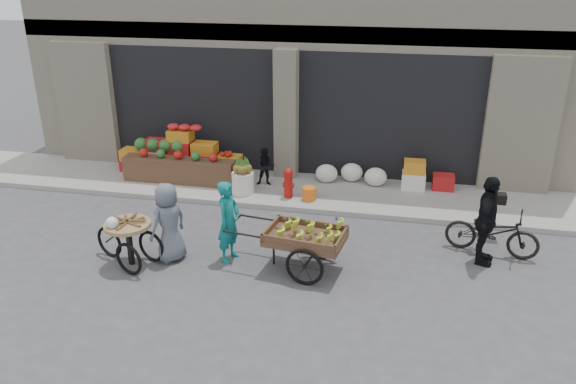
% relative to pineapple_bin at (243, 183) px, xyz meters
% --- Properties ---
extents(ground, '(80.00, 80.00, 0.00)m').
position_rel_pineapple_bin_xyz_m(ground, '(0.75, -3.60, -0.37)').
color(ground, '#424244').
rests_on(ground, ground).
extents(sidewalk, '(18.00, 2.20, 0.12)m').
position_rel_pineapple_bin_xyz_m(sidewalk, '(0.75, 0.50, -0.31)').
color(sidewalk, gray).
rests_on(sidewalk, ground).
extents(building, '(14.00, 6.45, 7.00)m').
position_rel_pineapple_bin_xyz_m(building, '(0.75, 4.43, 3.00)').
color(building, beige).
rests_on(building, ground).
extents(fruit_display, '(3.10, 1.12, 1.24)m').
position_rel_pineapple_bin_xyz_m(fruit_display, '(-1.73, 0.78, 0.30)').
color(fruit_display, '#AD1819').
rests_on(fruit_display, sidewalk).
extents(pineapple_bin, '(0.52, 0.52, 0.50)m').
position_rel_pineapple_bin_xyz_m(pineapple_bin, '(0.00, 0.00, 0.00)').
color(pineapple_bin, silver).
rests_on(pineapple_bin, sidewalk).
extents(fire_hydrant, '(0.22, 0.22, 0.71)m').
position_rel_pineapple_bin_xyz_m(fire_hydrant, '(1.10, -0.05, 0.13)').
color(fire_hydrant, '#A5140F').
rests_on(fire_hydrant, sidewalk).
extents(orange_bucket, '(0.32, 0.32, 0.30)m').
position_rel_pineapple_bin_xyz_m(orange_bucket, '(1.60, -0.10, -0.10)').
color(orange_bucket, orange).
rests_on(orange_bucket, sidewalk).
extents(right_bay_goods, '(3.35, 0.60, 0.70)m').
position_rel_pineapple_bin_xyz_m(right_bay_goods, '(3.36, 1.10, 0.04)').
color(right_bay_goods, silver).
rests_on(right_bay_goods, sidewalk).
extents(seated_person, '(0.51, 0.43, 0.93)m').
position_rel_pineapple_bin_xyz_m(seated_person, '(0.40, 0.60, 0.21)').
color(seated_person, black).
rests_on(seated_person, sidewalk).
extents(banana_cart, '(2.43, 1.26, 0.97)m').
position_rel_pineapple_bin_xyz_m(banana_cart, '(1.98, -3.01, 0.34)').
color(banana_cart, brown).
rests_on(banana_cart, ground).
extents(vendor_woman, '(0.48, 0.63, 1.56)m').
position_rel_pineapple_bin_xyz_m(vendor_woman, '(0.58, -2.91, 0.41)').
color(vendor_woman, '#0E6D6D').
rests_on(vendor_woman, ground).
extents(tricycle_cart, '(1.45, 1.07, 0.95)m').
position_rel_pineapple_bin_xyz_m(tricycle_cart, '(-1.15, -3.47, 0.20)').
color(tricycle_cart, '#9E7F51').
rests_on(tricycle_cart, ground).
extents(vendor_grey, '(0.79, 0.88, 1.52)m').
position_rel_pineapple_bin_xyz_m(vendor_grey, '(-0.49, -3.15, 0.39)').
color(vendor_grey, slate).
rests_on(vendor_grey, ground).
extents(bicycle, '(1.80, 0.94, 0.90)m').
position_rel_pineapple_bin_xyz_m(bicycle, '(5.38, -1.67, 0.08)').
color(bicycle, black).
rests_on(bicycle, ground).
extents(cyclist, '(0.61, 1.06, 1.70)m').
position_rel_pineapple_bin_xyz_m(cyclist, '(5.18, -2.07, 0.48)').
color(cyclist, black).
rests_on(cyclist, ground).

